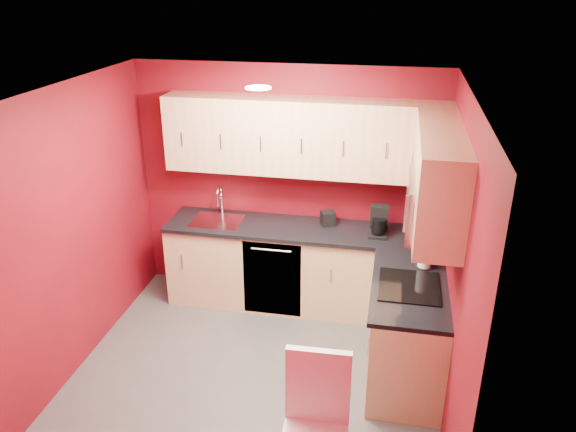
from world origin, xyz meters
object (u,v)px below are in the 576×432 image
(microwave, at_px, (433,204))
(coffee_maker, at_px, (379,222))
(sink, at_px, (217,217))
(napkin_holder, at_px, (328,218))
(paper_towel, at_px, (425,254))

(microwave, relative_size, coffee_maker, 2.57)
(sink, bearing_deg, napkin_holder, 5.58)
(sink, height_order, coffee_maker, sink)
(paper_towel, bearing_deg, coffee_maker, 126.72)
(napkin_holder, bearing_deg, sink, -174.42)
(microwave, relative_size, napkin_holder, 5.30)
(sink, distance_m, napkin_holder, 1.16)
(coffee_maker, bearing_deg, sink, 178.23)
(microwave, distance_m, coffee_maker, 1.20)
(napkin_holder, xyz_separation_m, paper_towel, (0.95, -0.74, 0.06))
(sink, xyz_separation_m, paper_towel, (2.11, -0.63, 0.10))
(coffee_maker, distance_m, napkin_holder, 0.55)
(microwave, distance_m, napkin_holder, 1.61)
(coffee_maker, xyz_separation_m, napkin_holder, (-0.52, 0.17, -0.08))
(sink, xyz_separation_m, coffee_maker, (1.68, -0.05, 0.11))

